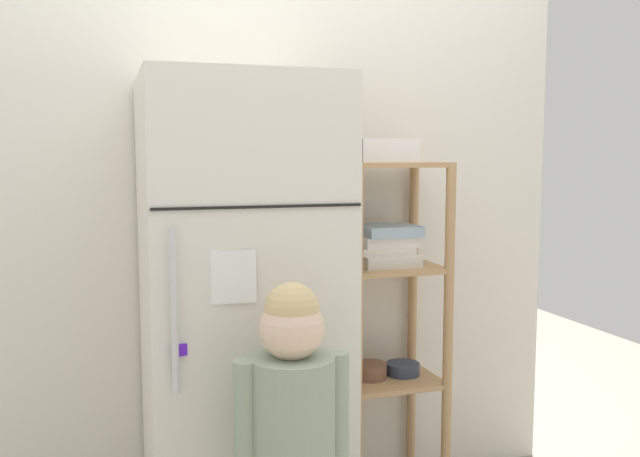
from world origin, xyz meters
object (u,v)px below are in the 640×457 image
Objects in this scene: refrigerator at (242,319)px; child_standing at (292,426)px; fruit_bin at (383,152)px; pantry_shelf_unit at (386,294)px.

child_standing is (0.04, -0.47, -0.19)m from refrigerator.
refrigerator reaches higher than fruit_bin.
child_standing is at bearing -84.98° from refrigerator.
fruit_bin reaches higher than child_standing.
fruit_bin is (0.51, 0.60, 0.73)m from child_standing.
refrigerator is 0.58m from pantry_shelf_unit.
refrigerator is at bearing -166.91° from fruit_bin.
fruit_bin is at bearing 158.33° from pantry_shelf_unit.
refrigerator is 0.51m from child_standing.
refrigerator reaches higher than child_standing.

